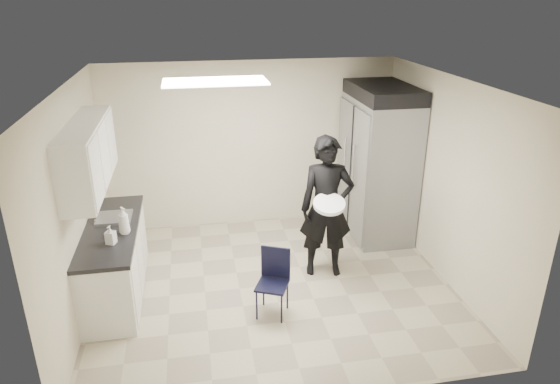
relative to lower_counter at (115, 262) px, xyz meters
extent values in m
plane|color=tan|center=(1.95, -0.20, -0.43)|extent=(4.50, 4.50, 0.00)
plane|color=white|center=(1.95, -0.20, 2.17)|extent=(4.50, 4.50, 0.00)
plane|color=beige|center=(1.95, 1.80, 0.87)|extent=(4.50, 0.00, 4.50)
plane|color=beige|center=(-0.30, -0.20, 0.87)|extent=(0.00, 4.00, 4.00)
plane|color=beige|center=(4.20, -0.20, 0.87)|extent=(0.00, 4.00, 4.00)
cube|color=white|center=(1.35, 0.20, 2.14)|extent=(1.20, 0.60, 0.02)
cube|color=silver|center=(0.00, 0.00, 0.00)|extent=(0.60, 1.90, 0.86)
cube|color=black|center=(0.00, 0.00, 0.46)|extent=(0.64, 1.95, 0.05)
cube|color=gray|center=(0.02, 0.25, 0.44)|extent=(0.42, 0.40, 0.14)
cylinder|color=silver|center=(-0.18, 0.25, 0.59)|extent=(0.02, 0.02, 0.24)
cube|color=silver|center=(-0.13, 0.00, 1.40)|extent=(0.35, 1.80, 0.75)
cube|color=black|center=(-0.19, 1.15, 1.19)|extent=(0.22, 0.30, 0.35)
cube|color=yellow|center=(-0.29, -0.10, 0.79)|extent=(0.00, 0.12, 0.07)
cube|color=yellow|center=(-0.29, 0.10, 0.75)|extent=(0.00, 0.12, 0.07)
cube|color=gray|center=(3.78, 1.07, 0.62)|extent=(0.80, 1.35, 2.10)
cube|color=black|center=(3.78, 1.07, 1.77)|extent=(0.80, 1.35, 0.20)
cube|color=black|center=(1.84, -0.80, -0.04)|extent=(0.46, 0.46, 0.78)
imported|color=black|center=(2.69, 0.02, 0.52)|extent=(0.76, 0.56, 1.89)
cylinder|color=silver|center=(2.65, -0.22, 0.67)|extent=(0.45, 0.45, 0.05)
imported|color=silver|center=(0.20, -0.19, 0.65)|extent=(0.18, 0.18, 0.33)
imported|color=silver|center=(0.07, -0.42, 0.59)|extent=(0.13, 0.13, 0.22)
camera|label=1|loc=(1.03, -5.65, 3.13)|focal=32.00mm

